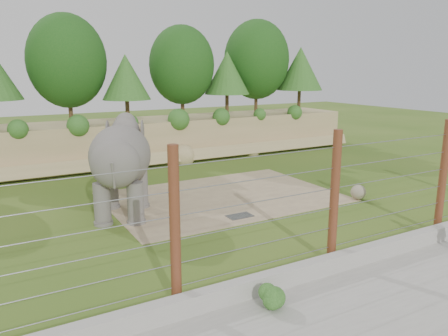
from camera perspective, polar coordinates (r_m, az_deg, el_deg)
ground at (r=17.04m, az=3.33°, el=-6.56°), size 90.00×90.00×0.00m
back_embankment at (r=27.82m, az=-9.95°, el=9.19°), size 30.00×5.52×8.77m
dirt_patch at (r=19.72m, az=-0.17°, el=-3.78°), size 10.00×7.00×0.02m
drain_grate at (r=17.17m, az=2.07°, el=-6.27°), size 1.00×0.60×0.03m
elephant at (r=17.29m, az=-13.29°, el=-0.15°), size 3.69×5.03×3.74m
stone_ball at (r=20.12m, az=17.13°, el=-3.03°), size 0.66×0.66×0.66m
retaining_wall at (r=13.33m, az=15.30°, el=-11.57°), size 26.00×0.35×0.50m
walkway at (r=12.27m, az=22.02°, el=-15.61°), size 26.00×4.00×0.01m
barrier_fence at (r=13.06m, az=14.21°, el=-3.82°), size 20.26×0.26×4.00m
walkway_shrub at (r=11.03m, az=7.05°, el=-16.27°), size 0.60×0.60×0.60m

